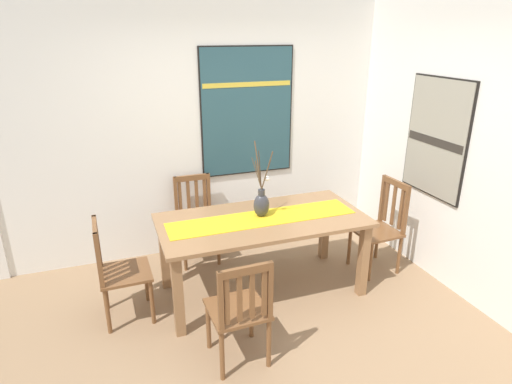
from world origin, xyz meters
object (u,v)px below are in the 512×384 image
object	(u,v)px
centerpiece_vase	(262,203)
chair_3	(381,226)
chair_0	(196,218)
painting_on_side_wall	(437,138)
dining_table	(262,229)
painting_on_back_wall	(247,112)
chair_1	(117,269)
chair_2	(240,310)

from	to	relation	value
centerpiece_vase	chair_3	distance (m)	1.36
chair_0	painting_on_side_wall	distance (m)	2.57
chair_3	painting_on_side_wall	distance (m)	1.02
centerpiece_vase	chair_0	world-z (taller)	centerpiece_vase
dining_table	centerpiece_vase	world-z (taller)	centerpiece_vase
painting_on_side_wall	painting_on_back_wall	bearing A→B (deg)	140.75
chair_1	centerpiece_vase	bearing A→B (deg)	1.30
chair_0	painting_on_back_wall	bearing A→B (deg)	18.76
chair_1	chair_2	distance (m)	1.19
chair_0	painting_on_back_wall	size ratio (longest dim) A/B	0.66
dining_table	chair_3	distance (m)	1.31
chair_3	painting_on_side_wall	bearing A→B (deg)	-16.86
centerpiece_vase	painting_on_side_wall	size ratio (longest dim) A/B	0.62
chair_3	painting_on_side_wall	world-z (taller)	painting_on_side_wall
painting_on_back_wall	chair_3	bearing A→B (deg)	-45.60
chair_2	chair_3	bearing A→B (deg)	25.13
chair_2	chair_3	xyz separation A→B (m)	(1.80, 0.84, 0.01)
chair_2	painting_on_side_wall	size ratio (longest dim) A/B	0.78
centerpiece_vase	chair_1	size ratio (longest dim) A/B	0.77
centerpiece_vase	dining_table	bearing A→B (deg)	-99.66
dining_table	chair_1	bearing A→B (deg)	179.33
painting_on_back_wall	painting_on_side_wall	size ratio (longest dim) A/B	1.21
centerpiece_vase	painting_on_back_wall	size ratio (longest dim) A/B	0.51
chair_0	chair_1	size ratio (longest dim) A/B	1.00
painting_on_back_wall	painting_on_side_wall	bearing A→B (deg)	-39.25
painting_on_side_wall	chair_0	bearing A→B (deg)	155.24
chair_2	chair_0	bearing A→B (deg)	88.30
chair_2	painting_on_back_wall	world-z (taller)	painting_on_back_wall
chair_3	painting_on_side_wall	size ratio (longest dim) A/B	0.84
chair_1	chair_3	distance (m)	2.61
centerpiece_vase	painting_on_side_wall	xyz separation A→B (m)	(1.72, -0.19, 0.51)
chair_2	centerpiece_vase	bearing A→B (deg)	60.84
dining_table	chair_2	distance (m)	1.00
centerpiece_vase	chair_0	bearing A→B (deg)	118.89
chair_0	chair_1	bearing A→B (deg)	-135.53
painting_on_side_wall	dining_table	bearing A→B (deg)	175.34
centerpiece_vase	chair_2	bearing A→B (deg)	-119.16
chair_0	chair_1	world-z (taller)	chair_1
chair_1	chair_2	bearing A→B (deg)	-46.98
dining_table	chair_1	world-z (taller)	chair_1
centerpiece_vase	chair_3	world-z (taller)	centerpiece_vase
painting_on_back_wall	dining_table	bearing A→B (deg)	-101.70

